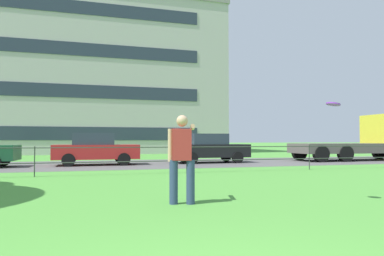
% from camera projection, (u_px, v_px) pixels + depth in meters
% --- Properties ---
extents(street_strip, '(80.00, 7.13, 0.01)m').
position_uv_depth(street_strip, '(107.00, 164.00, 17.67)').
color(street_strip, '#565454').
rests_on(street_strip, ground).
extents(park_fence, '(36.34, 0.04, 1.00)m').
position_uv_depth(park_fence, '(115.00, 155.00, 12.45)').
color(park_fence, '#333833').
rests_on(park_fence, ground).
extents(person_thrower, '(0.67, 0.73, 1.68)m').
position_uv_depth(person_thrower, '(182.00, 156.00, 6.79)').
color(person_thrower, navy).
rests_on(person_thrower, ground).
extents(frisbee, '(0.29, 0.29, 0.07)m').
position_uv_depth(frisbee, '(333.00, 104.00, 7.01)').
color(frisbee, purple).
extents(car_red_far_right, '(4.01, 1.83, 1.54)m').
position_uv_depth(car_red_far_right, '(96.00, 149.00, 17.30)').
color(car_red_far_right, red).
rests_on(car_red_far_right, ground).
extents(car_black_center, '(4.01, 1.83, 1.54)m').
position_uv_depth(car_black_center, '(209.00, 148.00, 19.07)').
color(car_black_center, black).
rests_on(car_black_center, ground).
extents(flatbed_truck_right, '(7.33, 2.50, 2.75)m').
position_uv_depth(flatbed_truck_right, '(368.00, 140.00, 21.53)').
color(flatbed_truck_right, yellow).
rests_on(flatbed_truck_right, ground).
extents(apartment_building_background, '(38.63, 12.88, 14.29)m').
position_uv_depth(apartment_building_background, '(14.00, 77.00, 33.73)').
color(apartment_building_background, '#B7B2AD').
rests_on(apartment_building_background, ground).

